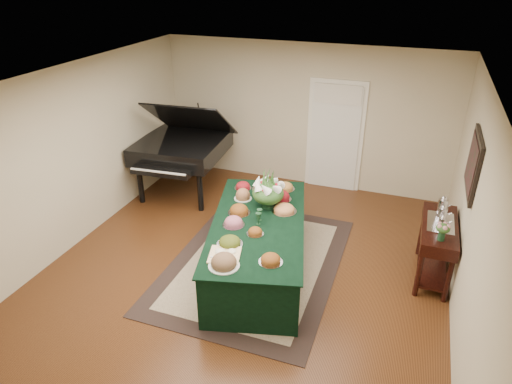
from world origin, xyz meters
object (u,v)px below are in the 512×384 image
(buffet_table, at_px, (258,246))
(floral_centerpiece, at_px, (268,190))
(grand_piano, at_px, (182,147))
(mahogany_sideboard, at_px, (438,236))

(buffet_table, bearing_deg, floral_centerpiece, 91.47)
(grand_piano, bearing_deg, floral_centerpiece, -33.32)
(buffet_table, relative_size, grand_piano, 1.52)
(buffet_table, xyz_separation_m, mahogany_sideboard, (2.33, 0.69, 0.26))
(floral_centerpiece, bearing_deg, mahogany_sideboard, 5.62)
(buffet_table, xyz_separation_m, floral_centerpiece, (-0.01, 0.46, 0.67))
(floral_centerpiece, distance_m, mahogany_sideboard, 2.39)
(buffet_table, bearing_deg, grand_piano, 139.10)
(floral_centerpiece, relative_size, grand_piano, 0.25)
(grand_piano, xyz_separation_m, mahogany_sideboard, (4.49, -1.18, -0.26))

